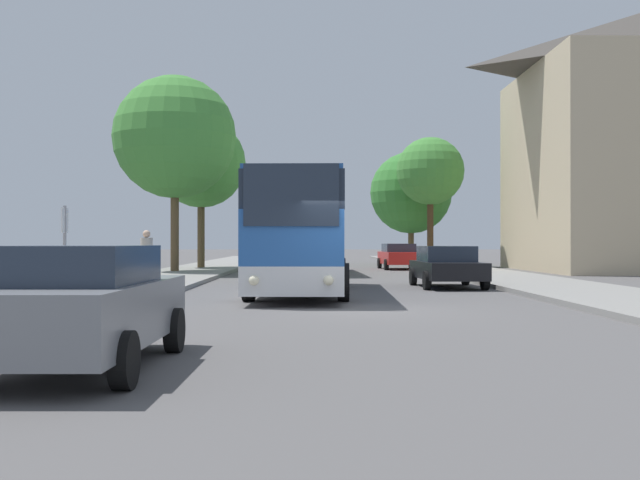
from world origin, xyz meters
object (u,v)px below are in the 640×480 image
Objects in this scene: bus_middle at (307,236)px; bus_stop_sign at (65,241)px; tree_left_near at (201,164)px; tree_right_mid at (411,193)px; bus_front at (301,234)px; pedestrian_waiting_near at (147,259)px; parked_car_right_near at (447,266)px; parked_car_right_far at (399,256)px; tree_right_near at (430,172)px; parked_car_left_curb at (78,304)px; tree_left_far at (175,137)px.

bus_middle is 20.47m from bus_stop_sign.
tree_left_near reaches higher than tree_right_mid.
bus_front is at bearing -72.93° from tree_left_near.
bus_stop_sign reaches higher than pedestrian_waiting_near.
tree_left_near is at bearing -58.01° from parked_car_right_near.
tree_right_near reaches higher than parked_car_right_far.
tree_right_mid reaches higher than bus_middle.
tree_right_near is (13.65, 5.59, 0.10)m from tree_left_near.
bus_front is 20.94m from parked_car_right_far.
bus_middle is at bearing -34.10° from tree_left_near.
tree_left_near reaches higher than pedestrian_waiting_near.
tree_right_near reaches higher than parked_car_left_curb.
parked_car_left_curb is 2.46× the size of pedestrian_waiting_near.
bus_middle is at bearing 91.46° from bus_front.
pedestrian_waiting_near is at bearing 77.62° from bus_stop_sign.
tree_right_near is (7.84, 24.52, 4.22)m from bus_front.
bus_middle is 2.47× the size of parked_car_left_curb.
tree_left_near is 1.03× the size of tree_right_near.
tree_right_near reaches higher than parked_car_right_near.
parked_car_right_near is 16.71m from tree_left_far.
bus_front is 4.84× the size of bus_stop_sign.
parked_car_left_curb is 39.80m from tree_right_near.
tree_left_near reaches higher than bus_stop_sign.
bus_front is at bearing -91.75° from bus_middle.
bus_front reaches higher than parked_car_right_far.
parked_car_right_near is (4.93, 2.82, -1.07)m from bus_front.
bus_front is at bearing -65.21° from tree_left_far.
bus_front is 26.09m from tree_right_near.
bus_front is at bearing 28.07° from parked_car_right_near.
pedestrian_waiting_near reaches higher than parked_car_right_near.
parked_car_right_near is at bearing 66.22° from parked_car_left_curb.
parked_car_right_near is at bearing -56.29° from tree_left_near.
parked_car_left_curb reaches higher than parked_car_right_near.
bus_middle is 2.36× the size of parked_car_right_far.
parked_car_left_curb is 13.42m from pedestrian_waiting_near.
tree_left_near reaches higher than parked_car_left_curb.
tree_right_mid is at bearing -61.68° from pedestrian_waiting_near.
bus_stop_sign is 0.27× the size of tree_left_near.
bus_middle is 8.08m from tree_left_far.
tree_right_mid is (12.79, 33.59, 3.40)m from bus_stop_sign.
tree_left_near is (-0.22, 23.66, 4.36)m from bus_stop_sign.
parked_car_right_far is at bearing 6.60° from tree_left_near.
parked_car_right_far is at bearing -93.08° from parked_car_right_near.
bus_middle is 28.62m from parked_car_left_curb.
bus_stop_sign is 4.58m from pedestrian_waiting_near.
bus_middle is 7.53m from parked_car_right_far.
parked_car_left_curb is 0.46× the size of tree_left_far.
tree_left_near is at bearing 96.51° from parked_car_left_curb.
bus_front is 2.42× the size of parked_car_right_far.
tree_left_near is 5.32m from tree_left_far.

